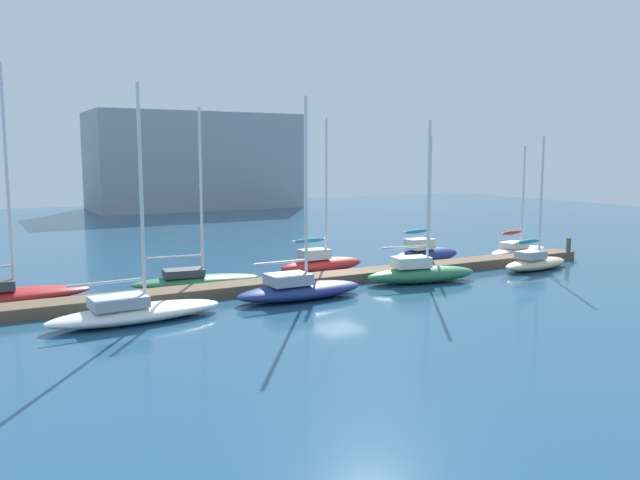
{
  "coord_description": "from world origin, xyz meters",
  "views": [
    {
      "loc": [
        -17.13,
        -28.8,
        6.61
      ],
      "look_at": [
        0.0,
        2.0,
        2.0
      ],
      "focal_mm": 36.62,
      "sensor_mm": 36.0,
      "label": 1
    }
  ],
  "objects_px": {
    "sailboat_1": "(135,310)",
    "sailboat_5": "(420,272)",
    "sailboat_8": "(518,249)",
    "sailboat_2": "(195,278)",
    "sailboat_6": "(425,253)",
    "sailboat_0": "(3,293)",
    "sailboat_7": "(535,261)",
    "harbor_building_distant": "(194,161)",
    "sailboat_4": "(321,262)",
    "sailboat_3": "(299,288)"
  },
  "relations": [
    {
      "from": "sailboat_2",
      "to": "sailboat_4",
      "type": "xyz_separation_m",
      "value": [
        7.51,
        0.41,
        0.16
      ]
    },
    {
      "from": "sailboat_8",
      "to": "sailboat_2",
      "type": "bearing_deg",
      "value": 168.22
    },
    {
      "from": "sailboat_0",
      "to": "sailboat_2",
      "type": "xyz_separation_m",
      "value": [
        8.71,
        -0.42,
        -0.05
      ]
    },
    {
      "from": "sailboat_3",
      "to": "sailboat_4",
      "type": "height_order",
      "value": "sailboat_3"
    },
    {
      "from": "sailboat_3",
      "to": "harbor_building_distant",
      "type": "xyz_separation_m",
      "value": [
        12.41,
        52.35,
        5.29
      ]
    },
    {
      "from": "sailboat_5",
      "to": "sailboat_7",
      "type": "relative_size",
      "value": 1.09
    },
    {
      "from": "sailboat_2",
      "to": "sailboat_6",
      "type": "distance_m",
      "value": 14.59
    },
    {
      "from": "sailboat_1",
      "to": "sailboat_2",
      "type": "height_order",
      "value": "sailboat_1"
    },
    {
      "from": "sailboat_4",
      "to": "sailboat_6",
      "type": "xyz_separation_m",
      "value": [
        7.08,
        -0.38,
        0.04
      ]
    },
    {
      "from": "sailboat_1",
      "to": "sailboat_5",
      "type": "height_order",
      "value": "sailboat_1"
    },
    {
      "from": "sailboat_5",
      "to": "sailboat_6",
      "type": "xyz_separation_m",
      "value": [
        4.0,
        4.73,
        0.08
      ]
    },
    {
      "from": "harbor_building_distant",
      "to": "sailboat_1",
      "type": "bearing_deg",
      "value": -110.75
    },
    {
      "from": "sailboat_3",
      "to": "sailboat_6",
      "type": "distance_m",
      "value": 12.44
    },
    {
      "from": "sailboat_6",
      "to": "sailboat_8",
      "type": "distance_m",
      "value": 7.45
    },
    {
      "from": "sailboat_6",
      "to": "harbor_building_distant",
      "type": "xyz_separation_m",
      "value": [
        1.08,
        47.2,
        5.17
      ]
    },
    {
      "from": "sailboat_0",
      "to": "sailboat_6",
      "type": "height_order",
      "value": "sailboat_0"
    },
    {
      "from": "sailboat_3",
      "to": "sailboat_2",
      "type": "bearing_deg",
      "value": 121.77
    },
    {
      "from": "sailboat_0",
      "to": "sailboat_1",
      "type": "xyz_separation_m",
      "value": [
        4.37,
        -6.02,
        -0.02
      ]
    },
    {
      "from": "sailboat_2",
      "to": "sailboat_6",
      "type": "height_order",
      "value": "sailboat_2"
    },
    {
      "from": "sailboat_3",
      "to": "sailboat_5",
      "type": "relative_size",
      "value": 1.1
    },
    {
      "from": "sailboat_1",
      "to": "sailboat_5",
      "type": "xyz_separation_m",
      "value": [
        14.93,
        0.9,
        0.09
      ]
    },
    {
      "from": "sailboat_4",
      "to": "sailboat_3",
      "type": "bearing_deg",
      "value": -131.7
    },
    {
      "from": "sailboat_7",
      "to": "sailboat_5",
      "type": "bearing_deg",
      "value": 171.2
    },
    {
      "from": "sailboat_3",
      "to": "sailboat_6",
      "type": "xyz_separation_m",
      "value": [
        11.33,
        5.15,
        0.12
      ]
    },
    {
      "from": "sailboat_4",
      "to": "harbor_building_distant",
      "type": "relative_size",
      "value": 0.35
    },
    {
      "from": "harbor_building_distant",
      "to": "sailboat_4",
      "type": "bearing_deg",
      "value": -99.88
    },
    {
      "from": "sailboat_0",
      "to": "sailboat_6",
      "type": "bearing_deg",
      "value": -2.8
    },
    {
      "from": "sailboat_4",
      "to": "sailboat_5",
      "type": "distance_m",
      "value": 5.96
    },
    {
      "from": "sailboat_0",
      "to": "sailboat_7",
      "type": "bearing_deg",
      "value": -12.67
    },
    {
      "from": "sailboat_7",
      "to": "sailboat_2",
      "type": "bearing_deg",
      "value": 157.73
    },
    {
      "from": "harbor_building_distant",
      "to": "sailboat_3",
      "type": "bearing_deg",
      "value": -103.34
    },
    {
      "from": "sailboat_0",
      "to": "sailboat_5",
      "type": "bearing_deg",
      "value": -16.7
    },
    {
      "from": "sailboat_0",
      "to": "sailboat_7",
      "type": "distance_m",
      "value": 28.0
    },
    {
      "from": "sailboat_0",
      "to": "harbor_building_distant",
      "type": "distance_m",
      "value": 53.05
    },
    {
      "from": "sailboat_2",
      "to": "sailboat_0",
      "type": "bearing_deg",
      "value": -175.73
    },
    {
      "from": "sailboat_3",
      "to": "sailboat_0",
      "type": "bearing_deg",
      "value": 154.46
    },
    {
      "from": "sailboat_3",
      "to": "sailboat_7",
      "type": "xyz_separation_m",
      "value": [
        15.52,
        0.27,
        -0.01
      ]
    },
    {
      "from": "sailboat_2",
      "to": "sailboat_4",
      "type": "relative_size",
      "value": 1.04
    },
    {
      "from": "sailboat_2",
      "to": "sailboat_4",
      "type": "height_order",
      "value": "sailboat_2"
    },
    {
      "from": "sailboat_0",
      "to": "sailboat_2",
      "type": "height_order",
      "value": "sailboat_0"
    },
    {
      "from": "sailboat_2",
      "to": "sailboat_8",
      "type": "relative_size",
      "value": 1.25
    },
    {
      "from": "sailboat_1",
      "to": "sailboat_5",
      "type": "distance_m",
      "value": 14.96
    },
    {
      "from": "sailboat_2",
      "to": "sailboat_3",
      "type": "height_order",
      "value": "sailboat_3"
    },
    {
      "from": "sailboat_0",
      "to": "sailboat_1",
      "type": "height_order",
      "value": "sailboat_0"
    },
    {
      "from": "sailboat_2",
      "to": "sailboat_4",
      "type": "bearing_deg",
      "value": 10.12
    },
    {
      "from": "sailboat_2",
      "to": "sailboat_7",
      "type": "xyz_separation_m",
      "value": [
        18.78,
        -4.84,
        0.07
      ]
    },
    {
      "from": "sailboat_3",
      "to": "sailboat_8",
      "type": "distance_m",
      "value": 19.35
    },
    {
      "from": "sailboat_5",
      "to": "sailboat_8",
      "type": "bearing_deg",
      "value": 30.73
    },
    {
      "from": "sailboat_0",
      "to": "sailboat_7",
      "type": "height_order",
      "value": "sailboat_0"
    },
    {
      "from": "sailboat_0",
      "to": "harbor_building_distant",
      "type": "bearing_deg",
      "value": 60.64
    }
  ]
}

